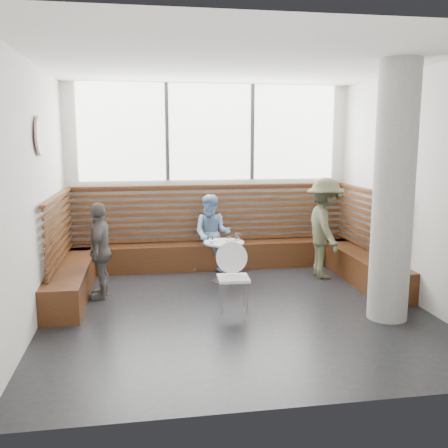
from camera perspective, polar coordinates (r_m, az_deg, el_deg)
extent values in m
cube|color=silver|center=(6.43, 1.46, 3.78)|extent=(5.00, 5.00, 3.20)
cube|color=black|center=(6.78, 1.40, -9.76)|extent=(5.00, 5.00, 0.01)
cube|color=white|center=(6.46, 1.53, 18.01)|extent=(5.00, 5.00, 0.01)
cube|color=white|center=(8.84, -1.60, 10.44)|extent=(4.50, 0.02, 1.65)
cube|color=#3F3F42|center=(8.75, -6.53, 10.39)|extent=(0.06, 0.04, 1.65)
cube|color=#3F3F42|center=(8.96, 3.26, 10.42)|extent=(0.06, 0.04, 1.65)
cube|color=#402210|center=(8.85, -1.33, -3.59)|extent=(5.00, 0.50, 0.45)
cube|color=#402210|center=(7.87, -16.78, -5.72)|extent=(0.50, 2.50, 0.45)
cube|color=#402210|center=(8.53, 14.84, -4.43)|extent=(0.50, 2.50, 0.45)
cube|color=#452411|center=(8.88, -1.50, 1.22)|extent=(4.88, 0.08, 0.98)
cube|color=#452411|center=(7.74, -18.29, -0.55)|extent=(0.08, 2.38, 0.98)
cube|color=#452411|center=(8.46, 16.10, 0.41)|extent=(0.08, 2.38, 0.98)
cylinder|color=gray|center=(6.49, 18.81, 3.31)|extent=(0.50, 0.50, 3.20)
cylinder|color=white|center=(6.80, -20.32, 9.42)|extent=(0.03, 0.50, 0.50)
cylinder|color=silver|center=(8.05, 0.00, -6.54)|extent=(0.40, 0.40, 0.02)
cylinder|color=silver|center=(7.96, 0.00, -4.35)|extent=(0.06, 0.06, 0.63)
cylinder|color=#B7B7BA|center=(7.89, 0.00, -2.14)|extent=(0.64, 0.64, 0.03)
cube|color=white|center=(6.65, 1.07, -6.24)|extent=(0.41, 0.39, 0.04)
cylinder|color=white|center=(6.75, 0.80, -3.85)|extent=(0.43, 0.10, 0.43)
cylinder|color=silver|center=(6.55, -0.14, -8.57)|extent=(0.02, 0.02, 0.42)
cylinder|color=silver|center=(6.61, 2.72, -8.41)|extent=(0.02, 0.02, 0.42)
cylinder|color=silver|center=(6.83, -0.54, -7.81)|extent=(0.02, 0.02, 0.42)
cylinder|color=silver|center=(6.88, 2.20, -7.67)|extent=(0.02, 0.02, 0.42)
imported|color=#4D5035|center=(8.31, 11.42, -0.45)|extent=(0.69, 1.11, 1.65)
imported|color=#769CCE|center=(8.48, -1.37, -1.13)|extent=(0.78, 0.69, 1.34)
imported|color=#5E5955|center=(7.34, -13.98, -2.96)|extent=(0.41, 0.84, 1.38)
cylinder|color=white|center=(7.98, -1.14, -1.87)|extent=(0.19, 0.19, 0.01)
cylinder|color=white|center=(8.03, 0.70, -1.79)|extent=(0.21, 0.21, 0.01)
cylinder|color=white|center=(7.78, -1.47, -1.83)|extent=(0.07, 0.07, 0.11)
cylinder|color=white|center=(7.80, 0.60, -1.73)|extent=(0.08, 0.08, 0.12)
cylinder|color=white|center=(7.98, 1.49, -1.47)|extent=(0.08, 0.08, 0.12)
cube|color=#A5C64C|center=(7.68, 0.56, -2.36)|extent=(0.23, 0.20, 0.00)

